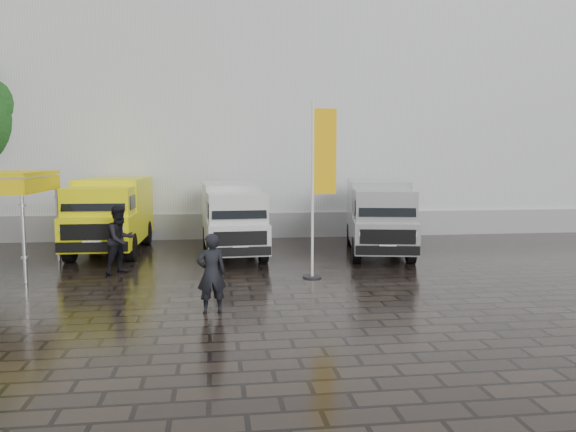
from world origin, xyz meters
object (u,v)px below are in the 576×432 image
Objects in this scene: flagpole at (319,181)px; wheelie_bin at (404,226)px; person_front at (211,273)px; van_silver at (378,217)px; van_white at (232,219)px; van_yellow at (111,216)px; person_tent at (120,240)px.

wheelie_bin is at bearing 55.60° from flagpole.
van_silver is at bearing -138.10° from person_front.
van_white is 0.96× the size of van_silver.
person_front is at bearing -132.08° from flagpole.
van_yellow is 1.16× the size of flagpole.
van_silver is 2.96× the size of person_tent.
flagpole is 8.72m from wheelie_bin.
van_white is at bearing -7.57° from person_tent.
van_yellow is 2.85× the size of person_tent.
wheelie_bin is 0.50× the size of person_tent.
flagpole reaches higher than van_yellow.
van_white reaches higher than wheelie_bin.
van_white is 4.72m from flagpole.
van_white is 2.84× the size of person_tent.
van_yellow reaches higher than van_white.
van_silver is (4.83, -0.44, 0.05)m from van_white.
person_tent is at bearing -151.70° from wheelie_bin.
flagpole is (2.17, -3.95, 1.41)m from van_white.
van_silver is (8.86, -1.30, -0.03)m from van_yellow.
flagpole reaches higher than van_white.
wheelie_bin is at bearing 12.61° from van_yellow.
person_front is 0.88× the size of person_tent.
van_silver is 1.20× the size of flagpole.
van_yellow is at bearing 142.11° from flagpole.
person_front is (-7.61, -10.11, 0.36)m from wheelie_bin.
wheelie_bin is at bearing -135.47° from person_front.
van_silver is 8.32m from person_tent.
flagpole reaches higher than person_front.
van_yellow is 0.96× the size of van_silver.
van_silver is 3.37× the size of person_front.
person_tent is at bearing -74.93° from van_yellow.
person_tent is at bearing 167.20° from flagpole.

